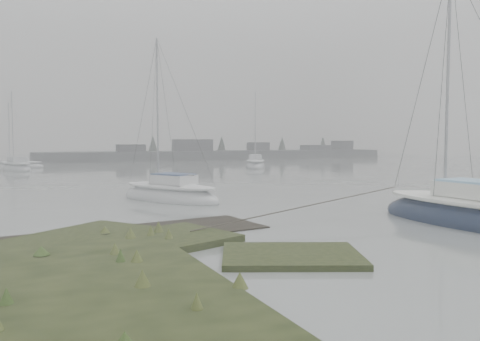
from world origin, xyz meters
The scene contains 7 objects.
ground centered at (0.00, 30.00, 0.00)m, with size 160.00×160.00×0.00m, color gray.
far_shoreline centered at (26.84, 61.90, 0.85)m, with size 60.00×8.00×4.15m.
sailboat_main centered at (8.85, 0.98, 0.32)m, with size 2.63×7.43×10.40m.
sailboat_white centered at (1.18, 12.19, 0.28)m, with size 4.81×6.52×8.88m.
sailboat_far_a centered at (-5.82, 42.64, 0.27)m, with size 3.82×6.58×8.83m.
sailboat_far_b centered at (18.86, 36.81, 0.29)m, with size 4.94×6.94×9.41m.
sailboat_far_c centered at (-5.72, 46.98, 0.24)m, with size 5.74×2.61×7.81m.
Camera 1 is at (-5.79, -10.58, 3.01)m, focal length 35.00 mm.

